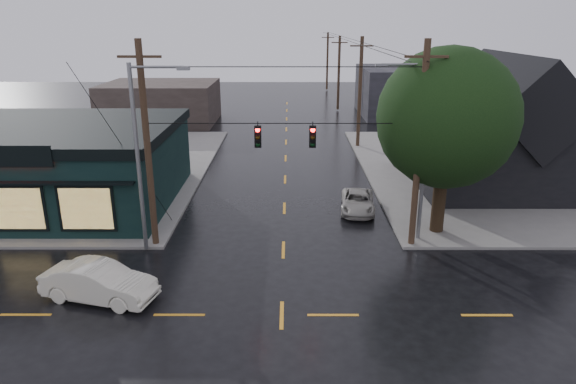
{
  "coord_description": "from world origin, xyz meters",
  "views": [
    {
      "loc": [
        0.28,
        -17.42,
        10.89
      ],
      "look_at": [
        0.23,
        4.96,
        3.4
      ],
      "focal_mm": 32.0,
      "sensor_mm": 36.0,
      "label": 1
    }
  ],
  "objects_px": {
    "utility_pole_nw": "(156,246)",
    "suv_silver": "(358,202)",
    "utility_pole_ne": "(411,246)",
    "corner_tree": "(447,118)",
    "sedan_cream": "(99,282)"
  },
  "relations": [
    {
      "from": "utility_pole_nw",
      "to": "suv_silver",
      "type": "xyz_separation_m",
      "value": [
        10.91,
        5.06,
        0.58
      ]
    },
    {
      "from": "utility_pole_nw",
      "to": "utility_pole_ne",
      "type": "bearing_deg",
      "value": 0.0
    },
    {
      "from": "corner_tree",
      "to": "sedan_cream",
      "type": "bearing_deg",
      "value": -155.95
    },
    {
      "from": "corner_tree",
      "to": "utility_pole_ne",
      "type": "xyz_separation_m",
      "value": [
        -1.73,
        -1.69,
        -6.23
      ]
    },
    {
      "from": "corner_tree",
      "to": "utility_pole_nw",
      "type": "relative_size",
      "value": 0.95
    },
    {
      "from": "utility_pole_nw",
      "to": "utility_pole_ne",
      "type": "relative_size",
      "value": 1.0
    },
    {
      "from": "utility_pole_nw",
      "to": "sedan_cream",
      "type": "distance_m",
      "value": 5.45
    },
    {
      "from": "corner_tree",
      "to": "suv_silver",
      "type": "height_order",
      "value": "corner_tree"
    },
    {
      "from": "utility_pole_ne",
      "to": "suv_silver",
      "type": "relative_size",
      "value": 2.42
    },
    {
      "from": "corner_tree",
      "to": "suv_silver",
      "type": "distance_m",
      "value": 7.61
    },
    {
      "from": "utility_pole_ne",
      "to": "suv_silver",
      "type": "xyz_separation_m",
      "value": [
        -2.09,
        5.06,
        0.58
      ]
    },
    {
      "from": "corner_tree",
      "to": "suv_silver",
      "type": "bearing_deg",
      "value": 138.58
    },
    {
      "from": "utility_pole_ne",
      "to": "sedan_cream",
      "type": "xyz_separation_m",
      "value": [
        -13.96,
        -5.31,
        0.78
      ]
    },
    {
      "from": "corner_tree",
      "to": "utility_pole_ne",
      "type": "height_order",
      "value": "corner_tree"
    },
    {
      "from": "utility_pole_ne",
      "to": "suv_silver",
      "type": "bearing_deg",
      "value": 112.48
    }
  ]
}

